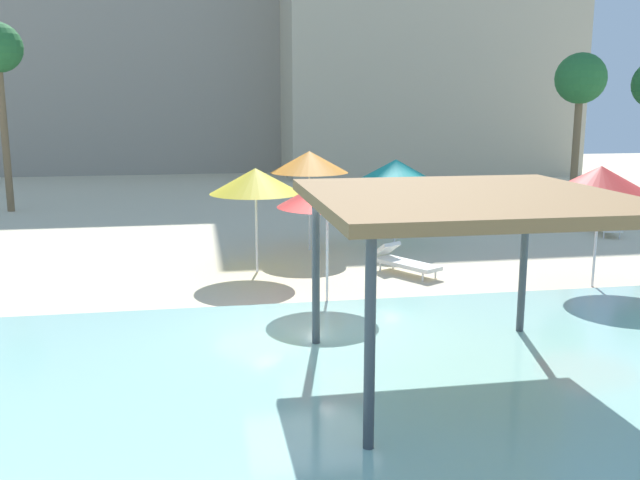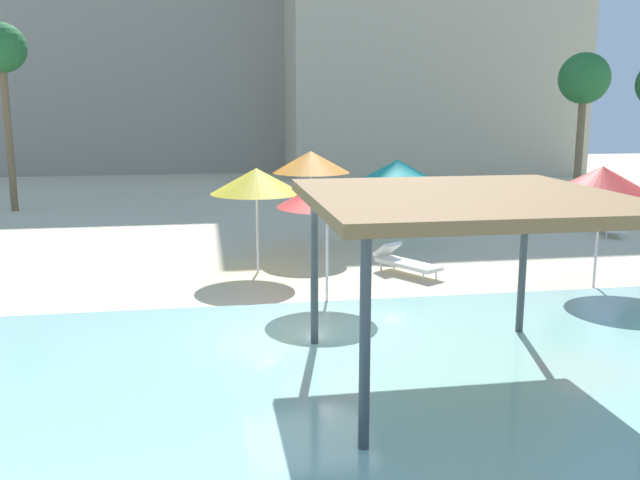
# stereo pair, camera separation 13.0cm
# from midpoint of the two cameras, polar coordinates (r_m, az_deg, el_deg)

# --- Properties ---
(ground_plane) EXTENTS (80.00, 80.00, 0.00)m
(ground_plane) POSITION_cam_midpoint_polar(r_m,az_deg,el_deg) (13.73, -1.20, -7.03)
(ground_plane) COLOR beige
(lagoon_water) EXTENTS (44.00, 13.50, 0.04)m
(lagoon_water) POSITION_cam_midpoint_polar(r_m,az_deg,el_deg) (8.99, 4.18, -17.35)
(lagoon_water) COLOR #99D1C6
(lagoon_water) RESTS_ON ground
(shade_pavilion) EXTENTS (4.62, 4.62, 2.97)m
(shade_pavilion) POSITION_cam_midpoint_polar(r_m,az_deg,el_deg) (10.69, 11.53, 2.88)
(shade_pavilion) COLOR #42474C
(shade_pavilion) RESTS_ON ground
(beach_umbrella_teal_1) EXTENTS (2.13, 2.13, 2.60)m
(beach_umbrella_teal_1) POSITION_cam_midpoint_polar(r_m,az_deg,el_deg) (21.12, 6.04, 5.77)
(beach_umbrella_teal_1) COLOR silver
(beach_umbrella_teal_1) RESTS_ON ground
(beach_umbrella_yellow_2) EXTENTS (2.32, 2.32, 2.67)m
(beach_umbrella_yellow_2) POSITION_cam_midpoint_polar(r_m,az_deg,el_deg) (17.58, -5.50, 4.82)
(beach_umbrella_yellow_2) COLOR silver
(beach_umbrella_yellow_2) RESTS_ON ground
(beach_umbrella_orange_3) EXTENTS (2.24, 2.24, 2.90)m
(beach_umbrella_orange_3) POSITION_cam_midpoint_polar(r_m,az_deg,el_deg) (20.16, -1.06, 6.39)
(beach_umbrella_orange_3) COLOR silver
(beach_umbrella_orange_3) RESTS_ON ground
(beach_umbrella_red_4) EXTENTS (2.45, 2.45, 2.86)m
(beach_umbrella_red_4) POSITION_cam_midpoint_polar(r_m,az_deg,el_deg) (17.30, 21.74, 4.53)
(beach_umbrella_red_4) COLOR silver
(beach_umbrella_red_4) RESTS_ON ground
(beach_umbrella_red_5) EXTENTS (2.18, 2.18, 2.69)m
(beach_umbrella_red_5) POSITION_cam_midpoint_polar(r_m,az_deg,el_deg) (14.92, 0.35, 3.86)
(beach_umbrella_red_5) COLOR silver
(beach_umbrella_red_5) RESTS_ON ground
(lounge_chair_1) EXTENTS (1.49, 1.94, 0.74)m
(lounge_chair_1) POSITION_cam_midpoint_polar(r_m,az_deg,el_deg) (17.85, 6.55, -1.67)
(lounge_chair_1) COLOR white
(lounge_chair_1) RESTS_ON ground
(lounge_chair_3) EXTENTS (1.15, 1.99, 0.74)m
(lounge_chair_3) POSITION_cam_midpoint_polar(r_m,az_deg,el_deg) (24.87, 22.11, 1.25)
(lounge_chair_3) COLOR white
(lounge_chair_3) RESTS_ON ground
(palm_tree_2) EXTENTS (1.90, 1.90, 6.09)m
(palm_tree_2) POSITION_cam_midpoint_polar(r_m,az_deg,el_deg) (28.56, 20.38, 12.00)
(palm_tree_2) COLOR brown
(palm_tree_2) RESTS_ON ground
(hotel_block_0) EXTENTS (23.65, 9.56, 18.41)m
(hotel_block_0) POSITION_cam_midpoint_polar(r_m,az_deg,el_deg) (47.72, -17.25, 16.73)
(hotel_block_0) COLOR #9E9384
(hotel_block_0) RESTS_ON ground
(hotel_block_1) EXTENTS (16.90, 10.56, 20.50)m
(hotel_block_1) POSITION_cam_midpoint_polar(r_m,az_deg,el_deg) (44.88, 7.97, 18.83)
(hotel_block_1) COLOR beige
(hotel_block_1) RESTS_ON ground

